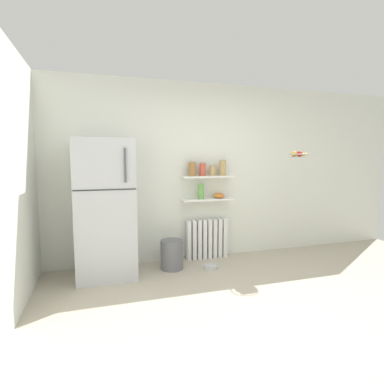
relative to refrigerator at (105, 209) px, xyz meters
name	(u,v)px	position (x,y,z in m)	size (l,w,h in m)	color
ground_plane	(244,299)	(1.38, -1.15, -0.87)	(7.04, 7.04, 0.00)	#B2A893
back_wall	(198,172)	(1.38, 0.40, 0.43)	(7.04, 0.10, 2.60)	silver
refrigerator	(105,209)	(0.00, 0.00, 0.00)	(0.72, 0.73, 1.74)	#B7BABF
radiator	(207,239)	(1.47, 0.27, -0.57)	(0.63, 0.12, 0.59)	white
wall_shelf_lower	(207,199)	(1.47, 0.24, 0.03)	(0.77, 0.22, 0.03)	white
wall_shelf_upper	(208,177)	(1.47, 0.24, 0.37)	(0.77, 0.22, 0.03)	white
storage_jar_0	(192,169)	(1.23, 0.24, 0.49)	(0.11, 0.11, 0.22)	olive
storage_jar_1	(203,169)	(1.39, 0.24, 0.48)	(0.09, 0.09, 0.20)	#C64C38
storage_jar_2	(213,170)	(1.55, 0.24, 0.46)	(0.09, 0.09, 0.16)	tan
storage_jar_3	(223,168)	(1.70, 0.24, 0.49)	(0.10, 0.10, 0.24)	tan
vase	(201,191)	(1.36, 0.24, 0.15)	(0.08, 0.08, 0.22)	#66A84C
shelf_bowl	(219,196)	(1.65, 0.24, 0.08)	(0.17, 0.17, 0.08)	orange
trash_bin	(172,254)	(0.86, -0.02, -0.67)	(0.31, 0.31, 0.40)	slate
pet_food_bowl	(211,267)	(1.37, -0.18, -0.85)	(0.19, 0.19, 0.05)	#B7B7BC
hanging_fruit_basket	(298,155)	(2.68, -0.21, 0.69)	(0.32, 0.32, 0.09)	#B2B2B7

